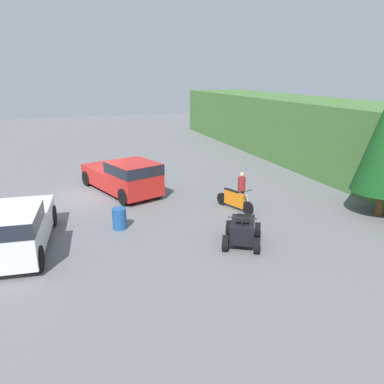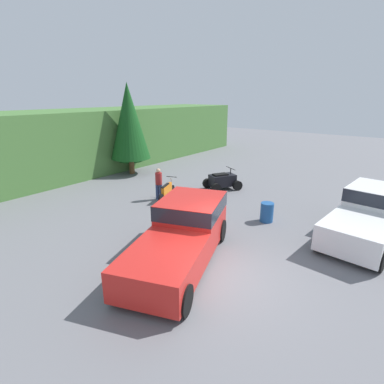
% 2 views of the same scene
% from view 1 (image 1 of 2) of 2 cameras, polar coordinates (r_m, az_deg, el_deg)
% --- Properties ---
extents(ground_plane, '(80.00, 80.00, 0.00)m').
position_cam_1_polar(ground_plane, '(20.42, -14.95, -0.59)').
color(ground_plane, slate).
extents(hillside_backdrop, '(44.00, 6.00, 4.42)m').
position_cam_1_polar(hillside_backdrop, '(26.25, 22.22, 7.63)').
color(hillside_backdrop, '#477538').
rests_on(hillside_backdrop, ground_plane).
extents(pickup_truck_red, '(5.87, 3.82, 1.87)m').
position_cam_1_polar(pickup_truck_red, '(20.19, -10.22, 2.47)').
color(pickup_truck_red, red).
rests_on(pickup_truck_red, ground_plane).
extents(pickup_truck_second, '(5.30, 2.69, 1.87)m').
position_cam_1_polar(pickup_truck_second, '(14.62, -25.60, -4.92)').
color(pickup_truck_second, white).
rests_on(pickup_truck_second, ground_plane).
extents(dirt_bike, '(2.17, 1.03, 1.12)m').
position_cam_1_polar(dirt_bike, '(17.78, 6.51, -1.22)').
color(dirt_bike, black).
rests_on(dirt_bike, ground_plane).
extents(quad_atv, '(2.43, 2.17, 1.26)m').
position_cam_1_polar(quad_atv, '(14.27, 7.69, -5.91)').
color(quad_atv, black).
rests_on(quad_atv, ground_plane).
extents(rider_person, '(0.47, 0.47, 1.73)m').
position_cam_1_polar(rider_person, '(17.95, 7.54, 0.54)').
color(rider_person, navy).
rests_on(rider_person, ground_plane).
extents(traffic_cone, '(0.42, 0.42, 0.55)m').
position_cam_1_polar(traffic_cone, '(27.61, -11.02, 4.89)').
color(traffic_cone, black).
rests_on(traffic_cone, ground_plane).
extents(steel_barrel, '(0.58, 0.58, 0.88)m').
position_cam_1_polar(steel_barrel, '(15.77, -11.00, -4.00)').
color(steel_barrel, '#1E5193').
rests_on(steel_barrel, ground_plane).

